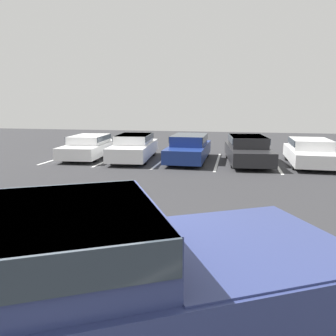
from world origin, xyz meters
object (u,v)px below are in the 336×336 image
(parked_sedan_b, at_px, (134,146))
(parked_sedan_e, at_px, (310,151))
(parked_sedan_d, at_px, (247,149))
(pickup_truck, at_px, (84,292))
(parked_sedan_a, at_px, (89,146))
(parked_sedan_c, at_px, (189,147))

(parked_sedan_b, xyz_separation_m, parked_sedan_e, (8.27, 0.07, -0.03))
(parked_sedan_b, relative_size, parked_sedan_d, 0.97)
(pickup_truck, relative_size, parked_sedan_b, 1.25)
(pickup_truck, xyz_separation_m, parked_sedan_b, (-3.46, 12.85, -0.22))
(parked_sedan_a, height_order, parked_sedan_e, parked_sedan_e)
(parked_sedan_d, bearing_deg, parked_sedan_e, 81.97)
(parked_sedan_b, bearing_deg, parked_sedan_c, 88.09)
(pickup_truck, distance_m, parked_sedan_e, 13.79)
(parked_sedan_b, xyz_separation_m, parked_sedan_c, (2.74, 0.16, 0.00))
(pickup_truck, distance_m, parked_sedan_b, 13.31)
(parked_sedan_a, relative_size, parked_sedan_e, 1.07)
(pickup_truck, distance_m, parked_sedan_d, 13.20)
(parked_sedan_b, height_order, parked_sedan_e, parked_sedan_b)
(parked_sedan_c, height_order, parked_sedan_e, parked_sedan_c)
(parked_sedan_d, relative_size, parked_sedan_e, 1.14)
(pickup_truck, xyz_separation_m, parked_sedan_c, (-0.72, 13.02, -0.22))
(pickup_truck, bearing_deg, parked_sedan_e, 41.80)
(pickup_truck, bearing_deg, parked_sedan_c, 65.36)
(parked_sedan_b, distance_m, parked_sedan_c, 2.75)
(parked_sedan_c, bearing_deg, parked_sedan_e, 89.71)
(pickup_truck, bearing_deg, parked_sedan_a, 86.72)
(parked_sedan_a, distance_m, parked_sedan_b, 2.49)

